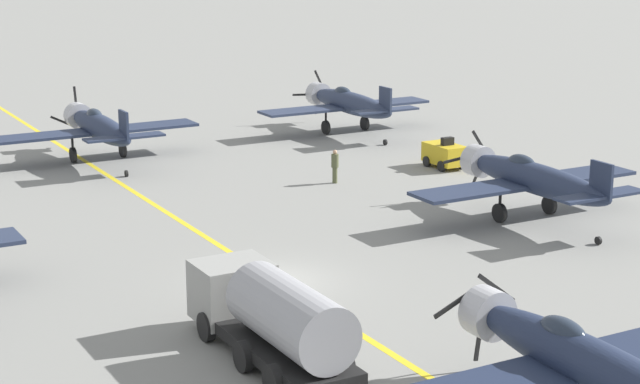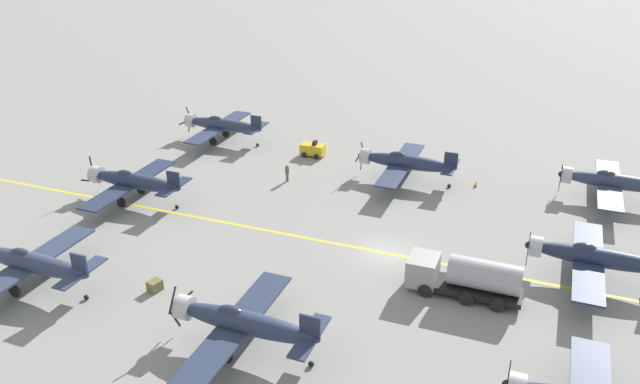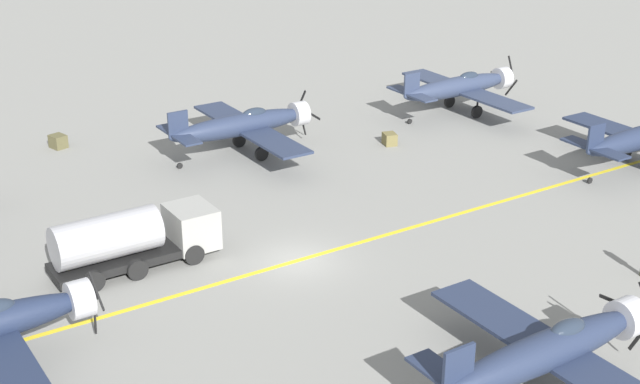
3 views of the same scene
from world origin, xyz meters
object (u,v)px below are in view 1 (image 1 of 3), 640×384
airplane_far_center (99,127)px  ground_crew_walking (335,165)px  airplane_far_right (348,103)px  tow_tractor (444,154)px  airplane_near_center (580,361)px  airplane_mid_right (531,178)px  fuel_tanker (271,315)px

airplane_far_center → ground_crew_walking: airplane_far_center is taller
airplane_far_right → tow_tractor: airplane_far_right is taller
airplane_near_center → airplane_far_center: 39.45m
airplane_far_right → ground_crew_walking: bearing=-124.6°
airplane_mid_right → fuel_tanker: size_ratio=1.50×
tow_tractor → airplane_far_right: bearing=87.5°
airplane_far_right → tow_tractor: size_ratio=4.62×
ground_crew_walking → airplane_mid_right: bearing=-68.2°
airplane_mid_right → airplane_near_center: bearing=-119.8°
tow_tractor → fuel_tanker: bearing=-136.6°
airplane_far_right → airplane_near_center: bearing=-113.3°
tow_tractor → ground_crew_walking: (-7.27, -0.16, 0.20)m
airplane_far_center → ground_crew_walking: 14.73m
tow_tractor → ground_crew_walking: size_ratio=1.43×
airplane_near_center → airplane_far_right: same height
ground_crew_walking → tow_tractor: bearing=1.3°
airplane_far_right → ground_crew_walking: 14.10m
airplane_mid_right → ground_crew_walking: 11.66m
airplane_mid_right → ground_crew_walking: (-4.32, 10.78, -1.02)m
fuel_tanker → tow_tractor: size_ratio=3.08×
airplane_far_right → fuel_tanker: airplane_far_right is taller
airplane_near_center → tow_tractor: size_ratio=4.62×
airplane_far_center → tow_tractor: size_ratio=4.62×
airplane_far_right → airplane_mid_right: same height
tow_tractor → airplane_mid_right: bearing=-105.1°
tow_tractor → airplane_near_center: bearing=-119.2°
fuel_tanker → ground_crew_walking: fuel_tanker is taller
airplane_far_center → airplane_mid_right: airplane_far_center is taller
airplane_far_center → fuel_tanker: bearing=-113.9°
ground_crew_walking → fuel_tanker: bearing=-124.8°
airplane_far_center → ground_crew_walking: size_ratio=6.62×
tow_tractor → ground_crew_walking: bearing=-178.7°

